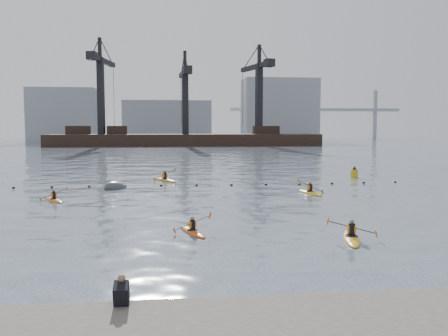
{
  "coord_description": "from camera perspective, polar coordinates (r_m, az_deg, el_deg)",
  "views": [
    {
      "loc": [
        -4.24,
        -17.74,
        5.02
      ],
      "look_at": [
        -1.32,
        7.67,
        2.8
      ],
      "focal_mm": 38.0,
      "sensor_mm": 36.0,
      "label": 1
    }
  ],
  "objects": [
    {
      "name": "kayaker_5",
      "position": [
        44.56,
        -7.13,
        -1.4
      ],
      "size": [
        2.52,
        3.4,
        1.31
      ],
      "rotation": [
        0.0,
        0.0,
        0.57
      ],
      "color": "orange",
      "rests_on": "ground"
    },
    {
      "name": "nav_buoy",
      "position": [
        48.86,
        15.4,
        -0.63
      ],
      "size": [
        0.74,
        0.74,
        1.34
      ],
      "color": "#BA9B12",
      "rests_on": "ground"
    },
    {
      "name": "mooring_buoy",
      "position": [
        39.74,
        -12.89,
        -2.42
      ],
      "size": [
        2.62,
        2.75,
        1.59
      ],
      "primitive_type": "ellipsoid",
      "rotation": [
        0.0,
        0.21,
        0.87
      ],
      "color": "#3F4245",
      "rests_on": "ground"
    },
    {
      "name": "kayaker_1",
      "position": [
        22.11,
        15.08,
        -8.07
      ],
      "size": [
        2.18,
        3.35,
        1.1
      ],
      "rotation": [
        0.0,
        0.0,
        -0.29
      ],
      "color": "gold",
      "rests_on": "ground"
    },
    {
      "name": "barge_pier",
      "position": [
        127.84,
        -4.76,
        3.55
      ],
      "size": [
        72.0,
        19.3,
        29.5
      ],
      "color": "black",
      "rests_on": "ground"
    },
    {
      "name": "kayaker_2",
      "position": [
        34.31,
        -19.78,
        -3.6
      ],
      "size": [
        1.98,
        2.72,
        1.02
      ],
      "rotation": [
        0.0,
        0.0,
        0.55
      ],
      "color": "orange",
      "rests_on": "ground"
    },
    {
      "name": "kayaker_0",
      "position": [
        22.73,
        -3.81,
        -7.58
      ],
      "size": [
        1.89,
        2.89,
        1.03
      ],
      "rotation": [
        0.0,
        0.0,
        0.33
      ],
      "color": "#C84A12",
      "rests_on": "ground"
    },
    {
      "name": "float_line",
      "position": [
        40.75,
        -1.24,
        -2.07
      ],
      "size": [
        33.24,
        0.73,
        0.24
      ],
      "color": "black",
      "rests_on": "ground"
    },
    {
      "name": "skyline",
      "position": [
        168.19,
        -4.37,
        6.39
      ],
      "size": [
        141.0,
        28.0,
        22.0
      ],
      "color": "gray",
      "rests_on": "ground"
    },
    {
      "name": "kayaker_3",
      "position": [
        36.38,
        10.32,
        -2.89
      ],
      "size": [
        2.26,
        3.35,
        1.28
      ],
      "rotation": [
        0.0,
        0.0,
        0.23
      ],
      "color": "yellow",
      "rests_on": "ground"
    },
    {
      "name": "ground",
      "position": [
        18.92,
        6.76,
        -10.46
      ],
      "size": [
        400.0,
        400.0,
        0.0
      ],
      "primitive_type": "plane",
      "color": "#343E4C",
      "rests_on": "ground"
    }
  ]
}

